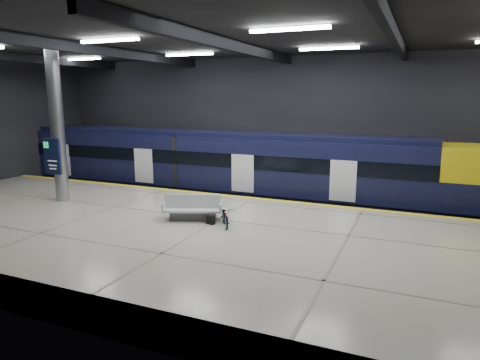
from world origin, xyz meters
The scene contains 10 objects.
ground centered at (0.00, 0.00, 0.00)m, with size 30.00×30.00×0.00m, color black.
room_shell centered at (0.00, 0.00, 5.72)m, with size 30.10×16.10×8.05m.
platform centered at (0.00, -2.50, 0.55)m, with size 30.00×11.00×1.10m, color #B9B29C.
safety_strip centered at (0.00, 2.75, 1.11)m, with size 30.00×0.40×0.01m, color yellow.
rails centered at (0.00, 5.50, 0.08)m, with size 30.00×1.52×0.16m.
train centered at (-2.33, 5.50, 2.06)m, with size 29.40×2.84×3.79m.
bench centered at (-0.90, -1.40, 1.45)m, with size 2.46×1.70×1.00m.
bicycle centered at (0.61, -1.69, 1.47)m, with size 0.50×1.43×0.75m, color #99999E.
pannier_bag centered at (0.01, -1.69, 1.28)m, with size 0.30×0.18×0.35m, color black.
info_column centered at (-8.00, -1.03, 4.46)m, with size 0.90×0.78×6.90m.
Camera 1 is at (7.09, -15.45, 5.84)m, focal length 32.00 mm.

